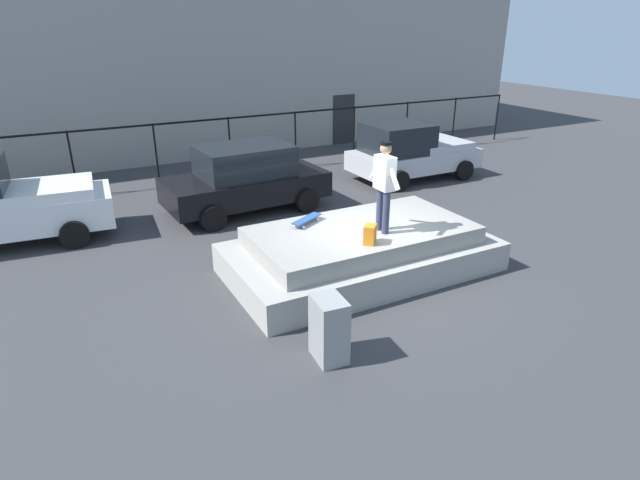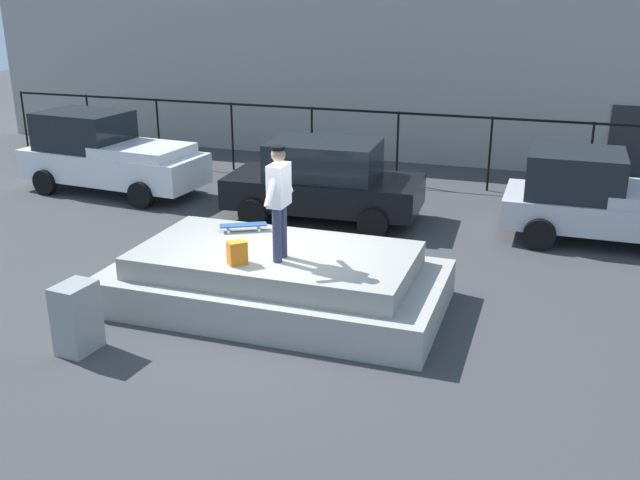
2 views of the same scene
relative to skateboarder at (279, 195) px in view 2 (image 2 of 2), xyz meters
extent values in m
plane|color=#38383A|center=(-0.13, 0.17, -2.00)|extent=(60.00, 60.00, 0.00)
cube|color=#9E9B93|center=(-0.23, 0.37, -1.70)|extent=(5.42, 2.89, 0.60)
cube|color=gray|center=(-0.23, 0.37, -1.22)|extent=(4.45, 2.37, 0.36)
cylinder|color=#2D334C|center=(0.00, -0.11, -0.60)|extent=(0.14, 0.14, 0.87)
cylinder|color=#2D334C|center=(0.00, 0.11, -0.60)|extent=(0.14, 0.14, 0.87)
cube|color=silver|center=(0.00, 0.00, 0.16)|extent=(0.25, 0.44, 0.65)
cylinder|color=silver|center=(0.00, -0.27, 0.19)|extent=(0.10, 0.46, 0.54)
cylinder|color=silver|center=(0.00, 0.27, 0.19)|extent=(0.10, 0.46, 0.54)
sphere|color=tan|center=(0.00, 0.00, 0.62)|extent=(0.22, 0.22, 0.22)
cylinder|color=black|center=(0.00, 0.00, 0.72)|extent=(0.21, 0.21, 0.05)
cube|color=#264C8C|center=(-1.12, 1.08, -0.93)|extent=(0.81, 0.57, 0.02)
cylinder|color=silver|center=(-0.84, 1.12, -1.01)|extent=(0.06, 0.05, 0.06)
cylinder|color=silver|center=(-0.94, 1.30, -1.01)|extent=(0.06, 0.05, 0.06)
cylinder|color=silver|center=(-1.30, 0.87, -1.01)|extent=(0.06, 0.05, 0.06)
cylinder|color=silver|center=(-1.40, 1.04, -1.01)|extent=(0.06, 0.05, 0.06)
cube|color=orange|center=(-0.55, -0.39, -0.86)|extent=(0.34, 0.34, 0.36)
cube|color=white|center=(-6.74, 5.47, -1.30)|extent=(4.90, 2.15, 0.74)
cube|color=black|center=(-7.57, 5.55, -0.46)|extent=(2.28, 1.78, 0.95)
cube|color=white|center=(-5.79, 5.39, -0.81)|extent=(2.28, 1.83, 0.24)
cylinder|color=black|center=(-8.13, 6.48, -1.68)|extent=(0.66, 0.28, 0.64)
cylinder|color=black|center=(-8.29, 4.72, -1.68)|extent=(0.66, 0.28, 0.64)
cylinder|color=black|center=(-5.18, 6.22, -1.68)|extent=(0.66, 0.28, 0.64)
cylinder|color=black|center=(-5.34, 4.46, -1.68)|extent=(0.66, 0.28, 0.64)
cube|color=black|center=(-0.96, 5.04, -1.34)|extent=(4.39, 2.15, 0.67)
cube|color=black|center=(-0.96, 5.04, -0.61)|extent=(2.45, 1.82, 0.79)
cylinder|color=black|center=(-2.34, 5.96, -1.68)|extent=(0.65, 0.25, 0.64)
cylinder|color=black|center=(-2.24, 3.99, -1.68)|extent=(0.65, 0.25, 0.64)
cylinder|color=black|center=(0.32, 6.10, -1.68)|extent=(0.65, 0.25, 0.64)
cylinder|color=black|center=(0.42, 4.13, -1.68)|extent=(0.65, 0.25, 0.64)
cube|color=#B7B7BC|center=(5.04, 5.50, -1.37)|extent=(4.17, 1.94, 0.60)
cube|color=black|center=(4.31, 5.50, -0.62)|extent=(1.88, 1.78, 0.91)
cylinder|color=black|center=(3.74, 6.48, -1.68)|extent=(0.64, 0.22, 0.64)
cylinder|color=black|center=(3.75, 4.51, -1.68)|extent=(0.64, 0.22, 0.64)
cube|color=gray|center=(-2.32, -2.03, -1.48)|extent=(0.49, 0.64, 1.03)
cylinder|color=black|center=(-12.13, 8.68, -1.04)|extent=(0.06, 0.06, 1.92)
cylinder|color=black|center=(-9.73, 8.68, -1.04)|extent=(0.06, 0.06, 1.92)
cylinder|color=black|center=(-7.33, 8.68, -1.04)|extent=(0.06, 0.06, 1.92)
cylinder|color=black|center=(-4.93, 8.68, -1.04)|extent=(0.06, 0.06, 1.92)
cylinder|color=black|center=(-2.53, 8.68, -1.04)|extent=(0.06, 0.06, 1.92)
cylinder|color=black|center=(-0.13, 8.68, -1.04)|extent=(0.06, 0.06, 1.92)
cylinder|color=black|center=(2.27, 8.68, -1.04)|extent=(0.06, 0.06, 1.92)
cylinder|color=black|center=(4.67, 8.68, -1.04)|extent=(0.06, 0.06, 1.92)
cube|color=black|center=(-0.13, 8.68, -0.12)|extent=(24.00, 0.04, 0.06)
cube|color=gray|center=(-0.13, 14.51, 1.02)|extent=(28.99, 6.78, 6.04)
cube|color=#262628|center=(5.67, 11.12, -1.00)|extent=(1.00, 0.06, 2.00)
camera|label=1|loc=(-5.67, -8.00, 2.84)|focal=29.70mm
camera|label=2|loc=(3.95, -9.71, 2.96)|focal=40.33mm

